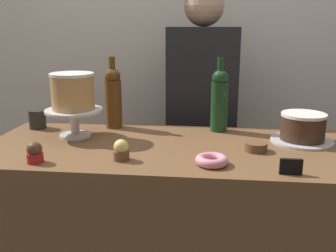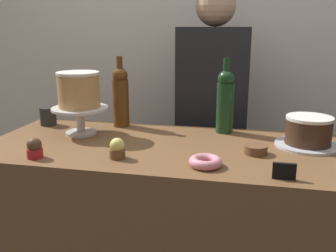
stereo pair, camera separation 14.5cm
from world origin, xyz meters
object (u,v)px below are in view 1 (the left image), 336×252
Objects in this scene: cookie_stack at (256,147)px; coffee_cup_ceramic at (37,119)px; cupcake_chocolate at (35,153)px; donut_pink at (212,160)px; white_layer_cake at (73,91)px; wine_bottle_green at (219,99)px; wine_bottle_amber at (113,97)px; chocolate_round_cake at (303,126)px; price_sign_chalkboard at (291,167)px; cake_stand_pedestal at (74,118)px; cupcake_lemon at (121,150)px; barista_figure at (201,134)px.

coffee_cup_ceramic is (-0.96, 0.23, 0.03)m from cookie_stack.
cookie_stack is (0.77, 0.21, -0.02)m from cupcake_chocolate.
cupcake_chocolate is at bearing -175.73° from donut_pink.
white_layer_cake is at bearing 154.27° from donut_pink.
wine_bottle_green is at bearing 86.07° from donut_pink.
wine_bottle_green is at bearing 3.50° from coffee_cup_ceramic.
white_layer_cake is at bearing -164.77° from wine_bottle_green.
wine_bottle_amber is 0.53m from cupcake_chocolate.
chocolate_round_cake is 0.38m from price_sign_chalkboard.
cake_stand_pedestal is 2.86× the size of cookie_stack.
white_layer_cake is 1.01× the size of chocolate_round_cake.
white_layer_cake is 0.40m from cupcake_lemon.
white_layer_cake reaches higher than price_sign_chalkboard.
white_layer_cake reaches higher than chocolate_round_cake.
cupcake_lemon is (-0.34, -0.43, -0.11)m from wine_bottle_green.
chocolate_round_cake is 1.03m from cupcake_chocolate.
cookie_stack is (0.16, 0.17, 0.00)m from donut_pink.
cupcake_lemon is 0.88× the size of cookie_stack.
chocolate_round_cake is 0.25m from cookie_stack.
cupcake_lemon reaches higher than cookie_stack.
coffee_cup_ceramic is 0.84m from barista_figure.
coffee_cup_ceramic is 0.05× the size of barista_figure.
cookie_stack is (0.62, -0.28, -0.13)m from wine_bottle_amber.
cake_stand_pedestal is at bearing -137.82° from barista_figure.
wine_bottle_amber is 4.38× the size of cupcake_lemon.
wine_bottle_amber is 1.00× the size of wine_bottle_green.
chocolate_round_cake reaches higher than price_sign_chalkboard.
cupcake_chocolate is at bearing -66.03° from coffee_cup_ceramic.
coffee_cup_ceramic is at bearing 156.62° from price_sign_chalkboard.
cookie_stack is 1.20× the size of price_sign_chalkboard.
white_layer_cake is 0.95m from chocolate_round_cake.
price_sign_chalkboard is (0.22, -0.50, -0.12)m from wine_bottle_green.
barista_figure reaches higher than coffee_cup_ceramic.
cupcake_chocolate is at bearing -106.91° from wine_bottle_amber.
cookie_stack is 0.24m from price_sign_chalkboard.
donut_pink is 0.07× the size of barista_figure.
price_sign_chalkboard reaches higher than donut_pink.
wine_bottle_green reaches higher than cupcake_chocolate.
white_layer_cake is 0.22m from wine_bottle_amber.
chocolate_round_cake reaches higher than cookie_stack.
price_sign_chalkboard is (-0.12, -0.36, -0.04)m from chocolate_round_cake.
cupcake_lemon is at bearing 11.52° from cupcake_chocolate.
coffee_cup_ceramic reaches higher than cupcake_lemon.
white_layer_cake is 0.55× the size of wine_bottle_amber.
price_sign_chalkboard is 0.82× the size of coffee_cup_ceramic.
chocolate_round_cake is at bearing 1.73° from white_layer_cake.
wine_bottle_amber reaches higher than cake_stand_pedestal.
wine_bottle_green reaches higher than coffee_cup_ceramic.
cookie_stack is at bearing -69.57° from barista_figure.
wine_bottle_amber is 0.69m from cookie_stack.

